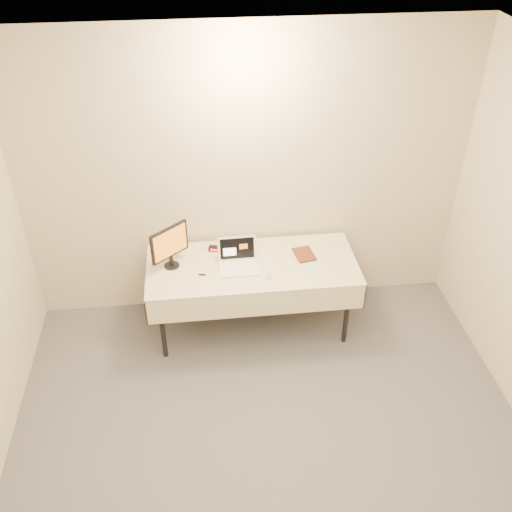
{
  "coord_description": "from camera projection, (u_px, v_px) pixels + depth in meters",
  "views": [
    {
      "loc": [
        -0.44,
        -1.99,
        3.71
      ],
      "look_at": [
        0.03,
        1.99,
        0.86
      ],
      "focal_mm": 40.0,
      "sensor_mm": 36.0,
      "label": 1
    }
  ],
  "objects": [
    {
      "name": "monitor",
      "position": [
        170.0,
        244.0,
        4.87
      ],
      "size": [
        0.31,
        0.27,
        0.4
      ],
      "rotation": [
        0.0,
        0.0,
        0.7
      ],
      "color": "black",
      "rests_on": "table"
    },
    {
      "name": "usb_dongle",
      "position": [
        202.0,
        275.0,
        4.9
      ],
      "size": [
        0.06,
        0.03,
        0.01
      ],
      "primitive_type": "cube",
      "rotation": [
        0.0,
        0.0,
        -0.28
      ],
      "color": "black",
      "rests_on": "table"
    },
    {
      "name": "alarm_clock",
      "position": [
        215.0,
        249.0,
        5.19
      ],
      "size": [
        0.12,
        0.07,
        0.05
      ],
      "rotation": [
        0.0,
        0.0,
        -0.23
      ],
      "color": "black",
      "rests_on": "table"
    },
    {
      "name": "laptop",
      "position": [
        238.0,
        260.0,
        4.98
      ],
      "size": [
        0.35,
        0.3,
        0.24
      ],
      "rotation": [
        0.0,
        0.0,
        0.02
      ],
      "color": "white",
      "rests_on": "table"
    },
    {
      "name": "paper_form",
      "position": [
        313.0,
        263.0,
        5.05
      ],
      "size": [
        0.19,
        0.29,
        0.0
      ],
      "primitive_type": "cube",
      "rotation": [
        0.0,
        0.0,
        -0.36
      ],
      "color": "#BAE8B8",
      "rests_on": "table"
    },
    {
      "name": "table",
      "position": [
        252.0,
        270.0,
        5.07
      ],
      "size": [
        1.86,
        0.81,
        0.74
      ],
      "color": "black",
      "rests_on": "ground"
    },
    {
      "name": "clicker",
      "position": [
        268.0,
        275.0,
        4.88
      ],
      "size": [
        0.05,
        0.09,
        0.02
      ],
      "primitive_type": "ellipsoid",
      "rotation": [
        0.0,
        0.0,
        -0.02
      ],
      "color": "#BABABC",
      "rests_on": "table"
    },
    {
      "name": "back_wall",
      "position": [
        246.0,
        178.0,
        5.05
      ],
      "size": [
        4.0,
        0.1,
        2.7
      ],
      "primitive_type": "cube",
      "color": "beige",
      "rests_on": "ground"
    },
    {
      "name": "book",
      "position": [
        296.0,
        246.0,
        5.06
      ],
      "size": [
        0.17,
        0.05,
        0.22
      ],
      "primitive_type": "imported",
      "rotation": [
        0.0,
        0.0,
        0.15
      ],
      "color": "#973B1B",
      "rests_on": "table"
    }
  ]
}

